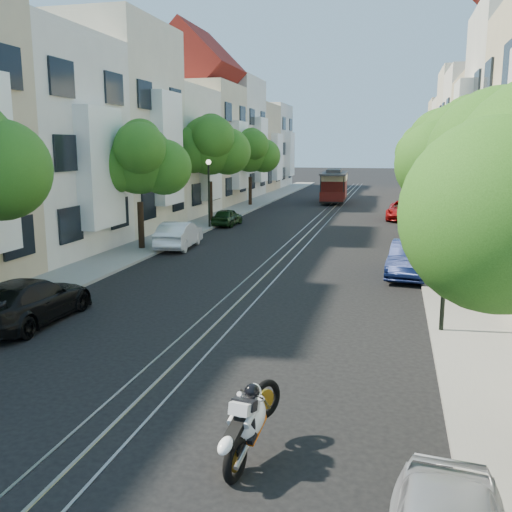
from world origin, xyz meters
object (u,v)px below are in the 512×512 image
Objects in this scene: tree_e_b at (468,157)px; parked_car_w_far at (227,217)px; parked_car_e_far at (404,210)px; tree_e_d at (431,149)px; lamp_east at (447,232)px; cable_car at (334,184)px; parked_car_w_near at (29,301)px; tree_w_d at (251,152)px; parked_car_w_mid at (179,235)px; lamp_west at (209,183)px; tree_e_c at (443,156)px; parked_car_e_mid at (410,259)px; sportbike_rider at (249,421)px; tree_w_b at (139,161)px; tree_w_c at (210,146)px.

parked_car_w_far is (-12.86, 14.59, -4.17)m from tree_e_b.
tree_e_d is at bearing 48.15° from parked_car_e_far.
tree_e_d reaches higher than lamp_east.
cable_car is 39.07m from parked_car_w_near.
parked_car_w_mid is at bearing -85.81° from tree_w_d.
tree_e_c is at bearing -8.49° from lamp_west.
parked_car_e_far is (-1.66, 9.40, -3.93)m from tree_e_c.
tree_e_c reaches higher than parked_car_e_mid.
sportbike_rider is at bearing 109.88° from parked_car_w_mid.
parked_car_w_mid is at bearing -103.64° from cable_car.
tree_w_d is (0.00, 22.00, 0.20)m from tree_w_b.
parked_car_e_mid is 1.27× the size of parked_car_w_far.
parked_car_e_mid is (12.74, -2.83, -3.71)m from tree_w_b.
parked_car_w_mid is at bearing -123.76° from parked_car_e_far.
tree_e_d is 1.65× the size of lamp_east.
parked_car_w_far is at bearing 121.31° from lamp_east.
tree_e_d is 20.33m from parked_car_e_mid.
parked_car_w_near is at bearing -113.53° from tree_e_d.
cable_car is at bearing 73.01° from lamp_west.
tree_w_b is at bearing -90.00° from tree_w_c.
tree_e_c is at bearing 86.56° from lamp_east.
cable_car is at bearing -105.58° from parked_car_w_mid.
tree_w_b is 1.51× the size of lamp_west.
tree_w_c reaches higher than parked_car_e_far.
parked_car_e_mid is at bearing -94.79° from tree_e_d.
tree_w_d is 0.89× the size of cable_car.
parked_car_e_far is at bearing 31.77° from lamp_west.
sportbike_rider is 0.27× the size of cable_car.
tree_e_d is 16.39m from lamp_west.
tree_e_c is at bearing -75.84° from parked_car_e_far.
tree_e_b reaches higher than parked_car_e_far.
parked_car_w_far is at bearing -42.56° from tree_w_c.
parked_car_e_mid is 0.91× the size of parked_car_w_near.
parked_car_w_mid is at bearing -88.55° from parked_car_w_near.
tree_e_b is 0.92× the size of cable_car.
parked_car_e_mid is at bearing -80.98° from cable_car.
parked_car_w_mid is at bearing 154.97° from tree_e_b.
lamp_west is (0.84, -13.98, -1.75)m from tree_w_d.
tree_e_d is at bearing 22.62° from tree_w_c.
tree_e_c reaches higher than parked_car_w_near.
parked_car_e_far is at bearing 50.39° from tree_w_b.
tree_w_d is at bearing 123.66° from parked_car_e_mid.
sportbike_rider is at bearing -115.36° from lamp_east.
lamp_east reaches higher than parked_car_w_far.
tree_e_c is at bearing -72.26° from cable_car.
tree_e_c is 14.34m from parked_car_w_mid.
tree_e_b is at bearing -46.13° from parked_car_e_mid.
tree_e_d is at bearing 33.50° from lamp_west.
tree_w_d is 1.57× the size of lamp_east.
tree_w_c is at bearing 160.85° from tree_e_c.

